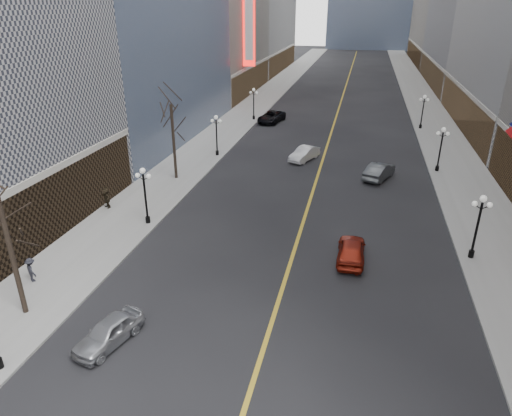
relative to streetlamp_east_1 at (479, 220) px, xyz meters
The scene contains 19 objects.
sidewalk_east 40.16m from the streetlamp_east_1, 86.85° to the left, with size 6.00×230.00×0.15m, color gray.
sidewalk_west 47.68m from the streetlamp_east_1, 122.82° to the left, with size 6.00×230.00×0.15m, color gray.
lane_line 51.45m from the streetlamp_east_1, 103.28° to the left, with size 0.25×200.00×0.02m, color gold.
streetlamp_east_1 is the anchor object (origin of this frame).
streetlamp_east_2 18.00m from the streetlamp_east_1, 90.00° to the left, with size 1.26×0.44×4.52m.
streetlamp_east_3 36.00m from the streetlamp_east_1, 90.00° to the left, with size 1.26×0.44×4.52m.
streetlamp_west_1 23.60m from the streetlamp_east_1, behind, with size 1.26×0.44×4.52m.
streetlamp_west_2 29.68m from the streetlamp_east_1, 142.67° to the left, with size 1.26×0.44×4.52m.
streetlamp_west_3 43.05m from the streetlamp_east_1, 123.25° to the left, with size 1.26×0.44×4.52m.
theatre_marquee 57.87m from the streetlamp_east_1, 118.97° to the left, with size 2.00×0.55×12.00m.
tree_west_near 28.20m from the streetlamp_east_1, 154.62° to the right, with size 3.60×3.60×7.92m.
tree_west_far 27.41m from the streetlamp_east_1, 158.43° to the left, with size 3.60×3.60×7.92m.
car_nb_near 23.62m from the streetlamp_east_1, 146.07° to the right, with size 1.62×4.02×1.37m, color #A8ABB0.
car_nb_mid 23.42m from the streetlamp_east_1, 126.28° to the left, with size 1.55×4.45×1.47m, color silver.
car_nb_far 41.10m from the streetlamp_east_1, 120.45° to the left, with size 2.67×5.79×1.61m, color black.
car_sb_mid 8.43m from the streetlamp_east_1, 166.11° to the right, with size 1.80×4.48×1.53m, color maroon.
car_sb_far 15.90m from the streetlamp_east_1, 111.84° to the left, with size 1.67×4.80×1.58m, color #44474A.
ped_west_walk 28.52m from the streetlamp_east_1, 161.13° to the right, with size 1.02×0.42×1.57m, color #202129.
ped_west_far 28.33m from the streetlamp_east_1, behind, with size 1.63×0.47×1.76m, color #2C2418.
Camera 1 is at (3.69, 0.63, 15.80)m, focal length 32.00 mm.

